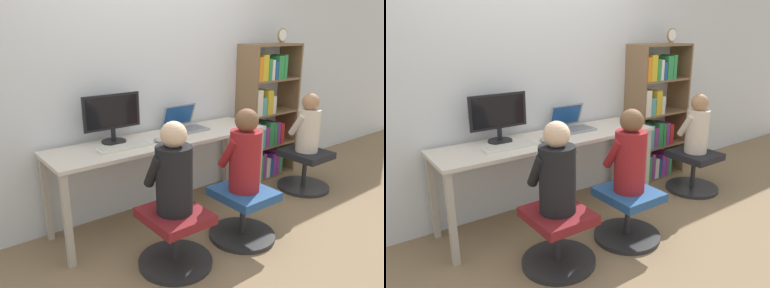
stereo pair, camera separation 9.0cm
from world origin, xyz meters
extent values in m
plane|color=#846B4C|center=(0.00, 0.00, 0.00)|extent=(14.00, 14.00, 0.00)
cube|color=silver|center=(0.00, 0.62, 1.30)|extent=(10.00, 0.05, 2.60)
cube|color=beige|center=(0.00, 0.28, 0.75)|extent=(2.06, 0.56, 0.03)
cube|color=#ADA497|center=(-0.99, 0.04, 0.37)|extent=(0.05, 0.05, 0.73)
cube|color=#ADA497|center=(0.99, 0.04, 0.37)|extent=(0.05, 0.05, 0.73)
cube|color=#ADA497|center=(-0.99, 0.52, 0.37)|extent=(0.05, 0.05, 0.73)
cube|color=#ADA497|center=(0.99, 0.52, 0.37)|extent=(0.05, 0.05, 0.73)
cylinder|color=black|center=(-0.41, 0.43, 0.77)|extent=(0.21, 0.21, 0.01)
cylinder|color=black|center=(-0.41, 0.43, 0.83)|extent=(0.04, 0.04, 0.10)
cube|color=black|center=(-0.41, 0.43, 1.03)|extent=(0.51, 0.02, 0.29)
cube|color=black|center=(-0.41, 0.42, 1.03)|extent=(0.46, 0.01, 0.25)
cube|color=gray|center=(0.32, 0.35, 0.77)|extent=(0.36, 0.23, 0.02)
cube|color=slate|center=(0.32, 0.35, 0.78)|extent=(0.32, 0.18, 0.00)
cube|color=gray|center=(0.32, 0.50, 0.89)|extent=(0.36, 0.09, 0.21)
cube|color=#19478C|center=(0.32, 0.49, 0.89)|extent=(0.32, 0.07, 0.18)
cube|color=silver|center=(-0.42, 0.22, 0.77)|extent=(0.45, 0.13, 0.02)
cube|color=#BAB8AD|center=(-0.42, 0.22, 0.79)|extent=(0.42, 0.11, 0.00)
ellipsoid|color=#99999E|center=(-0.11, 0.20, 0.78)|extent=(0.06, 0.11, 0.04)
cylinder|color=#262628|center=(-0.36, -0.40, 0.02)|extent=(0.56, 0.56, 0.04)
cylinder|color=#262628|center=(-0.36, -0.40, 0.20)|extent=(0.05, 0.05, 0.32)
cube|color=maroon|center=(-0.36, -0.40, 0.40)|extent=(0.42, 0.47, 0.07)
cylinder|color=#262628|center=(0.30, -0.43, 0.02)|extent=(0.56, 0.56, 0.04)
cylinder|color=#262628|center=(0.30, -0.43, 0.20)|extent=(0.05, 0.05, 0.32)
cube|color=#234C84|center=(0.30, -0.43, 0.40)|extent=(0.42, 0.47, 0.07)
cylinder|color=black|center=(-0.36, -0.40, 0.67)|extent=(0.26, 0.26, 0.49)
sphere|color=beige|center=(-0.36, -0.40, 1.00)|extent=(0.18, 0.18, 0.18)
cylinder|color=black|center=(-0.49, -0.33, 0.75)|extent=(0.07, 0.20, 0.27)
cylinder|color=black|center=(-0.24, -0.33, 0.75)|extent=(0.07, 0.20, 0.27)
cylinder|color=maroon|center=(0.30, -0.43, 0.68)|extent=(0.25, 0.25, 0.50)
sphere|color=brown|center=(0.30, -0.43, 1.01)|extent=(0.18, 0.18, 0.18)
cylinder|color=maroon|center=(0.18, -0.36, 0.75)|extent=(0.07, 0.20, 0.27)
cylinder|color=maroon|center=(0.42, -0.36, 0.75)|extent=(0.07, 0.20, 0.27)
cube|color=brown|center=(1.18, 0.44, 0.77)|extent=(0.02, 0.32, 1.54)
cube|color=brown|center=(1.90, 0.44, 0.77)|extent=(0.02, 0.32, 1.54)
cube|color=brown|center=(1.54, 0.44, 0.01)|extent=(0.69, 0.30, 0.02)
cube|color=brown|center=(1.54, 0.44, 0.39)|extent=(0.69, 0.30, 0.02)
cube|color=brown|center=(1.54, 0.44, 0.77)|extent=(0.69, 0.30, 0.02)
cube|color=brown|center=(1.54, 0.44, 1.15)|extent=(0.69, 0.30, 0.02)
cube|color=brown|center=(1.54, 0.44, 1.52)|extent=(0.69, 0.30, 0.02)
cube|color=teal|center=(1.24, 0.40, 0.18)|extent=(0.07, 0.24, 0.31)
cube|color=#2D8C47|center=(1.32, 0.41, 0.17)|extent=(0.07, 0.25, 0.28)
cube|color=#8C338C|center=(1.38, 0.41, 0.17)|extent=(0.04, 0.24, 0.30)
cube|color=silver|center=(1.44, 0.41, 0.14)|extent=(0.06, 0.25, 0.23)
cube|color=#1E4C9E|center=(1.50, 0.39, 0.13)|extent=(0.04, 0.21, 0.21)
cube|color=#8C338C|center=(1.56, 0.37, 0.15)|extent=(0.06, 0.18, 0.25)
cube|color=#8C338C|center=(1.62, 0.40, 0.17)|extent=(0.04, 0.24, 0.29)
cube|color=#2D8C47|center=(1.67, 0.41, 0.16)|extent=(0.05, 0.25, 0.27)
cube|color=#262628|center=(1.24, 0.41, 0.56)|extent=(0.07, 0.24, 0.31)
cube|color=teal|center=(1.32, 0.38, 0.54)|extent=(0.09, 0.18, 0.27)
cube|color=#8C338C|center=(1.40, 0.41, 0.52)|extent=(0.06, 0.25, 0.23)
cube|color=#2D8C47|center=(1.47, 0.41, 0.54)|extent=(0.07, 0.26, 0.28)
cube|color=#2D8C47|center=(1.54, 0.41, 0.53)|extent=(0.04, 0.26, 0.26)
cube|color=#8C338C|center=(1.59, 0.39, 0.53)|extent=(0.05, 0.21, 0.26)
cube|color=red|center=(1.65, 0.40, 0.52)|extent=(0.06, 0.23, 0.24)
cube|color=silver|center=(1.24, 0.38, 0.92)|extent=(0.08, 0.19, 0.28)
cube|color=teal|center=(1.32, 0.40, 0.88)|extent=(0.07, 0.22, 0.20)
cube|color=gold|center=(1.41, 0.40, 0.91)|extent=(0.08, 0.23, 0.27)
cube|color=silver|center=(1.48, 0.40, 0.88)|extent=(0.05, 0.23, 0.20)
cube|color=orange|center=(1.23, 0.40, 1.28)|extent=(0.06, 0.23, 0.25)
cube|color=gold|center=(1.31, 0.37, 1.29)|extent=(0.08, 0.17, 0.27)
cube|color=#2D8C47|center=(1.38, 0.38, 1.27)|extent=(0.05, 0.19, 0.23)
cube|color=silver|center=(1.43, 0.41, 1.27)|extent=(0.04, 0.25, 0.22)
cube|color=#1E4C9E|center=(1.48, 0.40, 1.26)|extent=(0.04, 0.23, 0.19)
cube|color=#2D8C47|center=(1.56, 0.42, 1.28)|extent=(0.09, 0.27, 0.25)
cube|color=#2D8C47|center=(1.63, 0.39, 1.29)|extent=(0.05, 0.20, 0.26)
cube|color=olive|center=(1.59, 0.34, 1.55)|extent=(0.05, 0.03, 0.02)
cylinder|color=olive|center=(1.59, 0.34, 1.63)|extent=(0.14, 0.02, 0.14)
cylinder|color=white|center=(1.59, 0.33, 1.63)|extent=(0.12, 0.00, 0.12)
cylinder|color=#262628|center=(1.57, -0.11, 0.02)|extent=(0.56, 0.56, 0.04)
cylinder|color=#262628|center=(1.57, -0.11, 0.20)|extent=(0.05, 0.05, 0.32)
cube|color=black|center=(1.57, -0.11, 0.40)|extent=(0.42, 0.47, 0.07)
cylinder|color=beige|center=(1.57, -0.11, 0.66)|extent=(0.23, 0.23, 0.46)
sphere|color=#A87A56|center=(1.57, -0.11, 0.97)|extent=(0.18, 0.18, 0.18)
cylinder|color=beige|center=(1.46, -0.05, 0.72)|extent=(0.07, 0.19, 0.25)
cylinder|color=beige|center=(1.68, -0.05, 0.72)|extent=(0.07, 0.19, 0.25)
camera|label=1|loc=(-1.74, -2.39, 1.67)|focal=35.00mm
camera|label=2|loc=(-1.67, -2.45, 1.67)|focal=35.00mm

